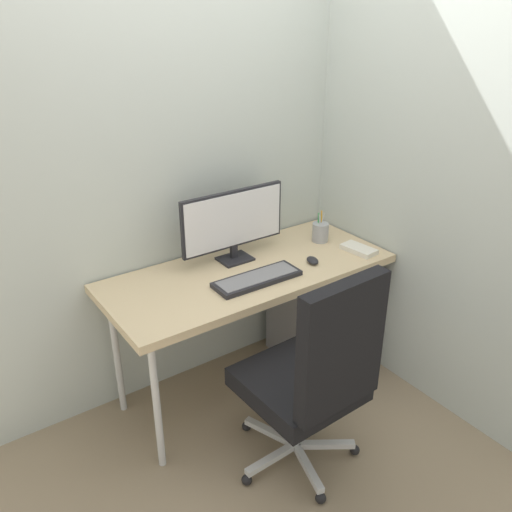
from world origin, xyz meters
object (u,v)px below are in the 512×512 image
Objects in this scene: monitor at (233,222)px; pen_holder at (320,232)px; filing_cabinet at (320,309)px; notebook at (359,249)px; keyboard at (257,279)px; mouse at (313,260)px; office_chair at (314,374)px.

monitor reaches higher than pen_holder.
notebook reaches higher than filing_cabinet.
mouse reaches higher than keyboard.
notebook is (0.73, 0.49, 0.22)m from office_chair.
office_chair is at bearing -153.02° from notebook.
office_chair is 1.76× the size of monitor.
mouse is 0.49× the size of pen_holder.
filing_cabinet is 7.79× the size of mouse.
pen_holder reaches higher than mouse.
notebook is at bearing -71.95° from pen_holder.
mouse is at bearing -41.52° from monitor.
monitor is 0.58m from pen_holder.
filing_cabinet is 0.48m from notebook.
filing_cabinet is at bearing 46.27° from office_chair.
notebook is (0.62, -0.32, -0.21)m from monitor.
mouse is 0.31m from notebook.
notebook reaches higher than keyboard.
mouse is at bearing -0.89° from keyboard.
pen_holder is at bearing -8.44° from monitor.
pen_holder is 0.91× the size of notebook.
mouse is 0.44× the size of notebook.
mouse is at bearing 166.53° from notebook.
monitor reaches higher than office_chair.
monitor is at bearing 81.87° from keyboard.
office_chair is 1.01m from pen_holder.
office_chair is 1.58× the size of filing_cabinet.
keyboard is at bearing -98.13° from monitor.
pen_holder is at bearing 47.79° from office_chair.
mouse is (0.36, -0.01, 0.00)m from keyboard.
office_chair is at bearing -97.73° from keyboard.
office_chair is 12.28× the size of mouse.
monitor is (0.11, 0.81, 0.42)m from office_chair.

